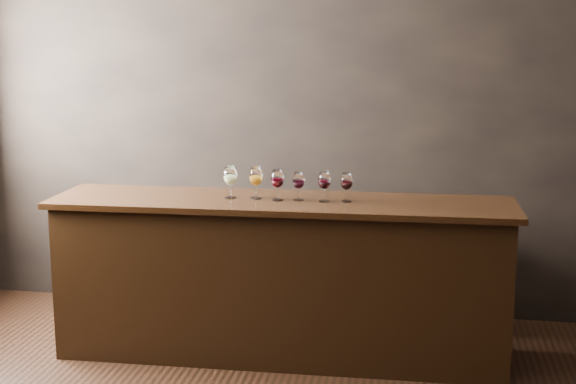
% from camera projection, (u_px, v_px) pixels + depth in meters
% --- Properties ---
extents(room_shell, '(5.02, 4.52, 2.81)m').
position_uv_depth(room_shell, '(178.00, 78.00, 3.61)').
color(room_shell, black).
rests_on(room_shell, ground).
extents(bar_counter, '(2.78, 0.66, 0.97)m').
position_uv_depth(bar_counter, '(281.00, 281.00, 5.02)').
color(bar_counter, black).
rests_on(bar_counter, ground).
extents(bar_top, '(2.87, 0.73, 0.04)m').
position_uv_depth(bar_top, '(281.00, 203.00, 4.92)').
color(bar_top, black).
rests_on(bar_top, bar_counter).
extents(back_bar_shelf, '(2.31, 0.40, 0.83)m').
position_uv_depth(back_bar_shelf, '(238.00, 258.00, 5.77)').
color(back_bar_shelf, black).
rests_on(back_bar_shelf, ground).
extents(glass_white, '(0.09, 0.09, 0.20)m').
position_uv_depth(glass_white, '(230.00, 176.00, 4.95)').
color(glass_white, white).
rests_on(glass_white, bar_top).
extents(glass_amber, '(0.08, 0.08, 0.20)m').
position_uv_depth(glass_amber, '(256.00, 177.00, 4.93)').
color(glass_amber, white).
rests_on(glass_amber, bar_top).
extents(glass_red_a, '(0.08, 0.08, 0.19)m').
position_uv_depth(glass_red_a, '(278.00, 179.00, 4.89)').
color(glass_red_a, white).
rests_on(glass_red_a, bar_top).
extents(glass_red_b, '(0.07, 0.07, 0.17)m').
position_uv_depth(glass_red_b, '(299.00, 181.00, 4.88)').
color(glass_red_b, white).
rests_on(glass_red_b, bar_top).
extents(glass_red_c, '(0.08, 0.08, 0.18)m').
position_uv_depth(glass_red_c, '(324.00, 181.00, 4.85)').
color(glass_red_c, white).
rests_on(glass_red_c, bar_top).
extents(glass_red_d, '(0.08, 0.08, 0.18)m').
position_uv_depth(glass_red_d, '(347.00, 182.00, 4.84)').
color(glass_red_d, white).
rests_on(glass_red_d, bar_top).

